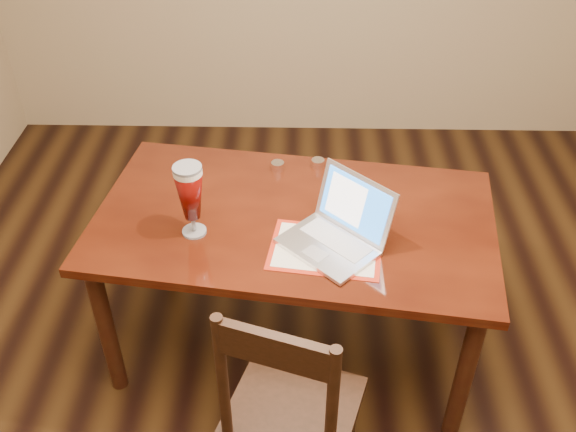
{
  "coord_description": "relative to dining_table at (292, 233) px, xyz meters",
  "views": [
    {
      "loc": [
        -0.17,
        -1.72,
        2.46
      ],
      "look_at": [
        -0.22,
        0.4,
        0.8
      ],
      "focal_mm": 40.0,
      "sensor_mm": 36.0,
      "label": 1
    }
  ],
  "objects": [
    {
      "name": "ground",
      "position": [
        0.2,
        -0.4,
        -0.71
      ],
      "size": [
        5.0,
        5.0,
        0.0
      ],
      "primitive_type": "plane",
      "color": "black",
      "rests_on": "ground"
    },
    {
      "name": "room_shell",
      "position": [
        0.2,
        -0.4,
        1.06
      ],
      "size": [
        4.51,
        5.01,
        2.71
      ],
      "color": "tan",
      "rests_on": "ground"
    },
    {
      "name": "dining_chair",
      "position": [
        0.01,
        -0.76,
        -0.2
      ],
      "size": [
        0.56,
        0.55,
        1.07
      ],
      "rotation": [
        0.0,
        0.0,
        -0.31
      ],
      "color": "black",
      "rests_on": "ground"
    },
    {
      "name": "dining_table",
      "position": [
        0.0,
        0.0,
        0.0
      ],
      "size": [
        1.79,
        1.17,
        1.11
      ],
      "rotation": [
        0.0,
        0.0,
        -0.14
      ],
      "color": "#471709",
      "rests_on": "ground"
    }
  ]
}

